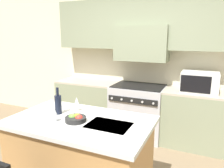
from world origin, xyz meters
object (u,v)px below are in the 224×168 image
wine_glass_far (77,102)px  range_stove (138,111)px  wine_glass_near (54,111)px  fruit_bowl (76,119)px  wine_bottle (58,104)px  microwave (200,82)px

wine_glass_far → range_stove: bearing=78.8°
wine_glass_far → wine_glass_near: bearing=-96.0°
wine_glass_far → fruit_bowl: 0.33m
wine_bottle → fruit_bowl: size_ratio=1.41×
microwave → fruit_bowl: (-1.12, -1.79, -0.14)m
microwave → wine_bottle: microwave is taller
range_stove → wine_glass_far: size_ratio=5.45×
microwave → fruit_bowl: bearing=-121.9°
range_stove → microwave: 1.15m
range_stove → wine_bottle: 1.81m
wine_glass_far → fruit_bowl: (0.16, -0.27, -0.08)m
wine_glass_near → wine_bottle: bearing=116.9°
microwave → fruit_bowl: size_ratio=2.50×
fruit_bowl → microwave: bearing=58.1°
wine_glass_near → fruit_bowl: 0.24m
wine_bottle → wine_glass_near: wine_bottle is taller
wine_bottle → fruit_bowl: (0.31, -0.11, -0.09)m
wine_bottle → wine_glass_near: 0.24m
wine_glass_near → microwave: bearing=55.1°
wine_bottle → fruit_bowl: wine_bottle is taller
range_stove → wine_bottle: size_ratio=2.99×
wine_glass_near → fruit_bowl: wine_glass_near is taller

